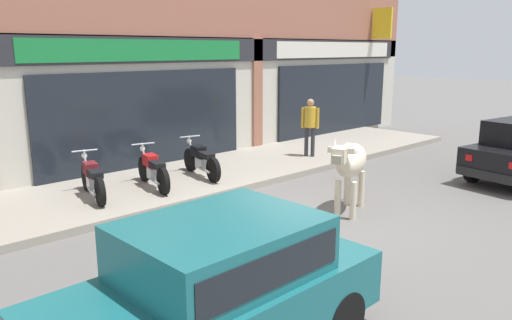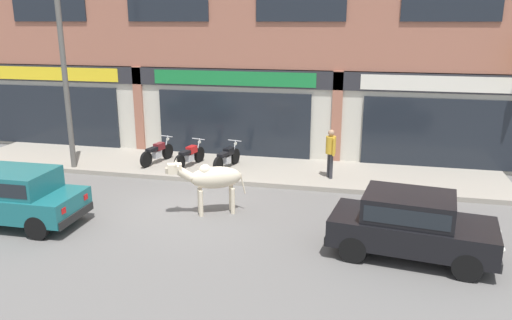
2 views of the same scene
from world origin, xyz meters
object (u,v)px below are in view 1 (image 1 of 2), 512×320
at_px(cow, 350,162).
at_px(motorcycle_1, 153,170).
at_px(motorcycle_2, 201,160).
at_px(car_0, 217,284).
at_px(pedestrian, 310,121).
at_px(motorcycle_0, 92,179).

bearing_deg(cow, motorcycle_1, 118.66).
height_order(cow, motorcycle_2, cow).
relative_size(car_0, motorcycle_2, 2.03).
bearing_deg(cow, motorcycle_2, 100.28).
bearing_deg(motorcycle_2, car_0, -125.81).
bearing_deg(car_0, pedestrian, 35.00).
bearing_deg(car_0, motorcycle_1, 64.04).
bearing_deg(pedestrian, cow, -129.72).
distance_m(car_0, motorcycle_2, 6.90).
xyz_separation_m(car_0, pedestrian, (7.59, 5.32, 0.32)).
distance_m(cow, motorcycle_2, 3.83).
distance_m(cow, car_0, 5.07).
xyz_separation_m(cow, car_0, (-4.71, -1.85, -0.19)).
relative_size(car_0, pedestrian, 2.27).
relative_size(cow, motorcycle_2, 1.11).
relative_size(motorcycle_1, pedestrian, 1.12).
height_order(motorcycle_0, motorcycle_2, same).
height_order(motorcycle_1, pedestrian, pedestrian).
bearing_deg(cow, car_0, -158.56).
bearing_deg(motorcycle_0, motorcycle_1, -7.33).
bearing_deg(motorcycle_0, cow, -49.34).
height_order(motorcycle_1, motorcycle_2, same).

